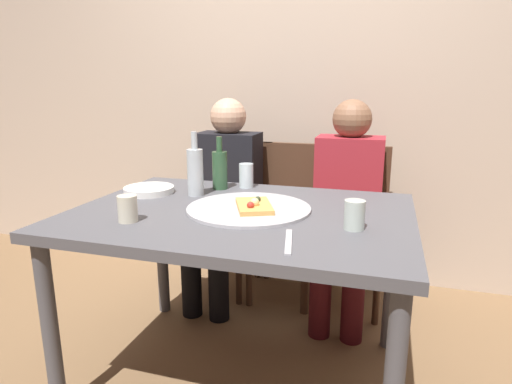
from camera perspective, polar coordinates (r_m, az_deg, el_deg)
ground_plane at (r=2.06m, az=-1.82°, el=-23.04°), size 8.00×8.00×0.00m
back_wall at (r=2.84m, az=6.16°, el=15.04°), size 6.00×0.10×2.60m
dining_table at (r=1.74m, az=-1.99°, el=-5.11°), size 1.33×0.96×0.75m
pizza_tray at (r=1.73m, az=-0.96°, el=-2.18°), size 0.50×0.50×0.01m
pizza_slice_last at (r=1.70m, az=-0.25°, el=-1.79°), size 0.21×0.25×0.05m
wine_bottle at (r=2.07m, az=-4.81°, el=3.05°), size 0.07×0.07×0.25m
beer_bottle at (r=1.95m, az=-8.03°, el=2.77°), size 0.07×0.07×0.29m
tumbler_near at (r=1.64m, az=-16.60°, el=-2.12°), size 0.07×0.07×0.10m
tumbler_far at (r=2.10m, az=-1.30°, el=2.19°), size 0.07×0.07×0.12m
wine_glass at (r=1.52m, az=12.88°, el=-2.97°), size 0.07×0.07×0.10m
plate_stack at (r=2.06m, az=-13.95°, el=0.27°), size 0.23×0.23×0.03m
table_knife at (r=1.38m, az=4.33°, el=-6.54°), size 0.06×0.22×0.01m
chair_left at (r=2.69m, az=-3.07°, el=-1.75°), size 0.44×0.44×0.90m
chair_middle at (r=2.61m, az=3.53°, el=-2.30°), size 0.44×0.44×0.90m
chair_right at (r=2.55m, az=12.04°, el=-2.95°), size 0.44×0.44×0.90m
guest_in_sweater at (r=2.52m, az=-4.27°, el=0.16°), size 0.36×0.56×1.17m
guest_in_beanie at (r=2.37m, az=11.87°, el=-1.01°), size 0.36×0.56×1.17m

